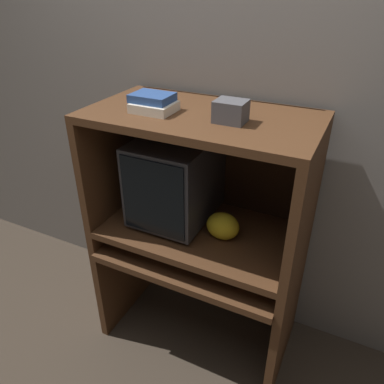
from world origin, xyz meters
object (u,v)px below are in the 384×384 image
crt_monitor (175,179)px  book_stack (153,103)px  keyboard (163,250)px  storage_box (231,111)px  mouse (215,266)px  snack_bag (223,226)px

crt_monitor → book_stack: 0.43m
keyboard → storage_box: storage_box is taller
keyboard → mouse: mouse is taller
crt_monitor → snack_bag: (0.29, -0.07, -0.16)m
snack_bag → book_stack: 0.66m
book_stack → storage_box: size_ratio=1.51×
keyboard → snack_bag: (0.29, 0.09, 0.18)m
crt_monitor → snack_bag: crt_monitor is taller
book_stack → mouse: bearing=-8.7°
mouse → book_stack: size_ratio=0.34×
crt_monitor → mouse: crt_monitor is taller
mouse → book_stack: (-0.34, 0.05, 0.75)m
storage_box → snack_bag: bearing=128.9°
crt_monitor → storage_box: (0.31, -0.09, 0.42)m
keyboard → crt_monitor: bearing=90.9°
mouse → crt_monitor: bearing=152.4°
keyboard → mouse: size_ratio=7.19×
keyboard → mouse: bearing=-0.2°
crt_monitor → storage_box: 0.53m
snack_bag → mouse: bearing=-87.7°
keyboard → storage_box: bearing=12.0°
crt_monitor → keyboard: size_ratio=0.99×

